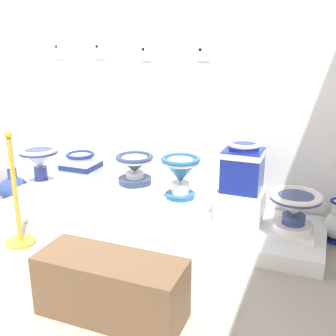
# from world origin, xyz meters

# --- Properties ---
(ground_plane) EXTENTS (5.57, 5.72, 0.02)m
(ground_plane) POSITION_xyz_m (1.79, 0.86, -0.01)
(ground_plane) COLOR #A3998C
(wall_back) EXTENTS (3.77, 0.06, 3.05)m
(wall_back) POSITION_xyz_m (1.79, 2.95, 1.53)
(wall_back) COLOR white
(wall_back) RESTS_ON ground_plane
(display_platform) EXTENTS (3.03, 0.87, 0.13)m
(display_platform) POSITION_xyz_m (1.79, 2.46, 0.07)
(display_platform) COLOR white
(display_platform) RESTS_ON ground_plane
(plinth_block_tall_cobalt) EXTENTS (0.39, 0.31, 0.10)m
(plinth_block_tall_cobalt) POSITION_xyz_m (0.54, 2.42, 0.18)
(plinth_block_tall_cobalt) COLOR white
(plinth_block_tall_cobalt) RESTS_ON display_platform
(antique_toilet_tall_cobalt) EXTENTS (0.40, 0.40, 0.40)m
(antique_toilet_tall_cobalt) POSITION_xyz_m (0.54, 2.42, 0.51)
(antique_toilet_tall_cobalt) COLOR #B4B9D1
(antique_toilet_tall_cobalt) RESTS_ON plinth_block_tall_cobalt
(plinth_block_rightmost) EXTENTS (0.34, 0.37, 0.08)m
(plinth_block_rightmost) POSITION_xyz_m (1.02, 2.44, 0.18)
(plinth_block_rightmost) COLOR white
(plinth_block_rightmost) RESTS_ON display_platform
(antique_toilet_rightmost) EXTENTS (0.32, 0.30, 0.40)m
(antique_toilet_rightmost) POSITION_xyz_m (1.02, 2.44, 0.42)
(antique_toilet_rightmost) COLOR silver
(antique_toilet_rightmost) RESTS_ON plinth_block_rightmost
(plinth_block_squat_floral) EXTENTS (0.31, 0.30, 0.20)m
(plinth_block_squat_floral) POSITION_xyz_m (1.54, 2.56, 0.24)
(plinth_block_squat_floral) COLOR white
(plinth_block_squat_floral) RESTS_ON display_platform
(antique_toilet_squat_floral) EXTENTS (0.36, 0.36, 0.28)m
(antique_toilet_squat_floral) POSITION_xyz_m (1.54, 2.56, 0.51)
(antique_toilet_squat_floral) COLOR navy
(antique_toilet_squat_floral) RESTS_ON plinth_block_squat_floral
(plinth_block_pale_glazed) EXTENTS (0.34, 0.30, 0.19)m
(plinth_block_pale_glazed) POSITION_xyz_m (2.06, 2.41, 0.23)
(plinth_block_pale_glazed) COLOR white
(plinth_block_pale_glazed) RESTS_ON display_platform
(antique_toilet_pale_glazed) EXTENTS (0.34, 0.34, 0.37)m
(antique_toilet_pale_glazed) POSITION_xyz_m (2.06, 2.41, 0.56)
(antique_toilet_pale_glazed) COLOR #235B95
(antique_toilet_pale_glazed) RESTS_ON plinth_block_pale_glazed
(plinth_block_broad_patterned) EXTENTS (0.39, 0.36, 0.28)m
(plinth_block_broad_patterned) POSITION_xyz_m (2.57, 2.56, 0.27)
(plinth_block_broad_patterned) COLOR white
(plinth_block_broad_patterned) RESTS_ON display_platform
(antique_toilet_broad_patterned) EXTENTS (0.33, 0.32, 0.43)m
(antique_toilet_broad_patterned) POSITION_xyz_m (2.57, 2.56, 0.64)
(antique_toilet_broad_patterned) COLOR navy
(antique_toilet_broad_patterned) RESTS_ON plinth_block_broad_patterned
(plinth_block_central_ornate) EXTENTS (0.35, 0.28, 0.05)m
(plinth_block_central_ornate) POSITION_xyz_m (3.03, 2.39, 0.16)
(plinth_block_central_ornate) COLOR white
(plinth_block_central_ornate) RESTS_ON display_platform
(antique_toilet_central_ornate) EXTENTS (0.41, 0.41, 0.32)m
(antique_toilet_central_ornate) POSITION_xyz_m (3.03, 2.39, 0.40)
(antique_toilet_central_ornate) COLOR white
(antique_toilet_central_ornate) RESTS_ON plinth_block_central_ornate
(info_placard_first) EXTENTS (0.10, 0.01, 0.15)m
(info_placard_first) POSITION_xyz_m (0.52, 2.91, 1.55)
(info_placard_first) COLOR white
(info_placard_second) EXTENTS (0.11, 0.01, 0.15)m
(info_placard_second) POSITION_xyz_m (1.01, 2.91, 1.56)
(info_placard_second) COLOR white
(info_placard_third) EXTENTS (0.10, 0.01, 0.13)m
(info_placard_third) POSITION_xyz_m (1.52, 2.91, 1.54)
(info_placard_third) COLOR white
(info_placard_fourth) EXTENTS (0.12, 0.01, 0.12)m
(info_placard_fourth) POSITION_xyz_m (2.09, 2.91, 1.54)
(info_placard_fourth) COLOR white
(decorative_vase_spare) EXTENTS (0.31, 0.31, 0.42)m
(decorative_vase_spare) POSITION_xyz_m (0.20, 2.38, 0.17)
(decorative_vase_spare) COLOR white
(decorative_vase_spare) RESTS_ON ground_plane
(stanchion_post_near_left) EXTENTS (0.25, 0.25, 0.98)m
(stanchion_post_near_left) POSITION_xyz_m (0.88, 1.68, 0.30)
(stanchion_post_near_left) COLOR gold
(stanchion_post_near_left) RESTS_ON ground_plane
(museum_bench) EXTENTS (0.92, 0.36, 0.40)m
(museum_bench) POSITION_xyz_m (2.07, 1.13, 0.20)
(museum_bench) COLOR brown
(museum_bench) RESTS_ON ground_plane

